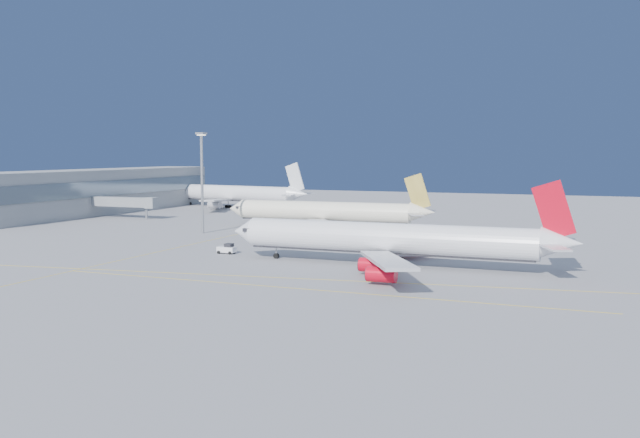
{
  "coord_description": "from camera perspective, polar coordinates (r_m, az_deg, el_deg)",
  "views": [
    {
      "loc": [
        47.55,
        -113.2,
        21.06
      ],
      "look_at": [
        -8.19,
        24.5,
        7.0
      ],
      "focal_mm": 40.0,
      "sensor_mm": 36.0,
      "label": 1
    }
  ],
  "objects": [
    {
      "name": "terminal",
      "position": [
        256.65,
        -17.3,
        2.14
      ],
      "size": [
        18.4,
        110.0,
        15.0
      ],
      "color": "gray",
      "rests_on": "ground"
    },
    {
      "name": "ground",
      "position": [
        124.58,
        -0.74,
        -4.33
      ],
      "size": [
        500.0,
        500.0,
        0.0
      ],
      "primitive_type": "plane",
      "color": "slate",
      "rests_on": "ground"
    },
    {
      "name": "jet_bridge",
      "position": [
        233.1,
        -15.15,
        1.31
      ],
      "size": [
        23.6,
        3.6,
        6.9
      ],
      "color": "gray",
      "rests_on": "ground"
    },
    {
      "name": "airliner_third",
      "position": [
        272.53,
        -6.75,
        2.04
      ],
      "size": [
        64.28,
        58.7,
        17.27
      ],
      "rotation": [
        0.0,
        0.0,
        -0.15
      ],
      "color": "white",
      "rests_on": "ground"
    },
    {
      "name": "light_mast",
      "position": [
        186.28,
        -9.43,
        3.57
      ],
      "size": [
        2.25,
        2.25,
        25.98
      ],
      "color": "gray",
      "rests_on": "ground"
    },
    {
      "name": "airliner_etihad",
      "position": [
        194.53,
        0.61,
        0.59
      ],
      "size": [
        59.47,
        54.97,
        15.53
      ],
      "rotation": [
        0.0,
        0.0,
        0.04
      ],
      "color": "#EFE8CC",
      "rests_on": "ground"
    },
    {
      "name": "taxiway_lines",
      "position": [
        136.42,
        -5.42,
        -3.49
      ],
      "size": [
        118.86,
        140.0,
        0.02
      ],
      "color": "yellow",
      "rests_on": "ground"
    },
    {
      "name": "airliner_virgin",
      "position": [
        132.15,
        5.9,
        -1.63
      ],
      "size": [
        66.28,
        59.74,
        16.4
      ],
      "rotation": [
        0.0,
        0.0,
        -0.0
      ],
      "color": "white",
      "rests_on": "ground"
    },
    {
      "name": "pushback_tug",
      "position": [
        148.98,
        -7.44,
        -2.38
      ],
      "size": [
        3.84,
        2.39,
        2.14
      ],
      "rotation": [
        0.0,
        0.0,
        -0.02
      ],
      "color": "white",
      "rests_on": "ground"
    }
  ]
}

